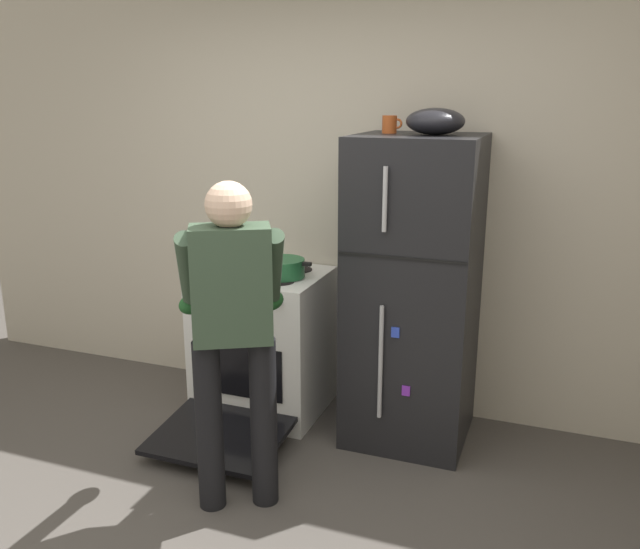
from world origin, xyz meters
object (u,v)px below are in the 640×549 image
at_px(coffee_mug, 390,124).
at_px(mixing_bowl, 435,121).
at_px(stove_range, 263,344).
at_px(red_pot, 283,268).
at_px(refrigerator, 413,292).
at_px(person_cook, 233,319).

xyz_separation_m(coffee_mug, mixing_bowl, (0.26, -0.05, 0.02)).
xyz_separation_m(stove_range, coffee_mug, (0.77, 0.07, 1.36)).
bearing_deg(stove_range, red_pot, -11.37).
bearing_deg(red_pot, mixing_bowl, 3.30).
bearing_deg(refrigerator, coffee_mug, 164.17).
relative_size(person_cook, mixing_bowl, 5.18).
relative_size(stove_range, mixing_bowl, 3.94).
bearing_deg(stove_range, mixing_bowl, 1.00).
xyz_separation_m(person_cook, mixing_bowl, (0.72, 0.96, 0.87)).
bearing_deg(red_pot, coffee_mug, 9.33).
distance_m(person_cook, mixing_bowl, 1.48).
distance_m(stove_range, mixing_bowl, 1.72).
bearing_deg(coffee_mug, refrigerator, -15.83).
distance_m(refrigerator, coffee_mug, 0.94).
bearing_deg(person_cook, mixing_bowl, 53.16).
distance_m(refrigerator, mixing_bowl, 0.95).
distance_m(red_pot, mixing_bowl, 1.22).
relative_size(refrigerator, person_cook, 1.10).
height_order(person_cook, red_pot, person_cook).
bearing_deg(person_cook, coffee_mug, 65.41).
xyz_separation_m(stove_range, red_pot, (0.16, -0.03, 0.52)).
distance_m(stove_range, person_cook, 1.12).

